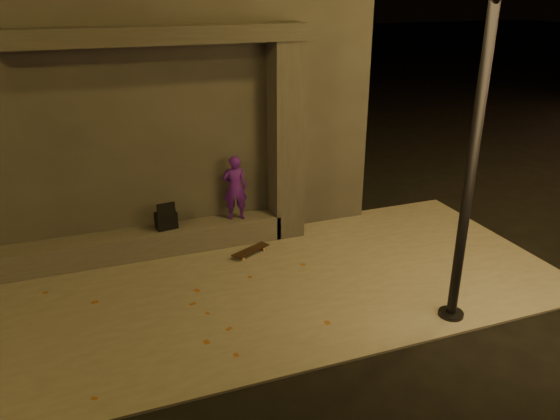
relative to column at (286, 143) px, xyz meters
name	(u,v)px	position (x,y,z in m)	size (l,w,h in m)	color
ground	(267,372)	(-1.70, -3.75, -1.84)	(120.00, 120.00, 0.00)	black
sidewalk	(225,293)	(-1.70, -1.75, -1.82)	(11.00, 4.40, 0.04)	#615B56
building	(115,85)	(-2.70, 2.74, 0.77)	(9.00, 5.10, 5.22)	#383633
ledge	(115,247)	(-3.20, 0.00, -1.58)	(6.00, 0.55, 0.45)	#494642
column	(286,143)	(0.00, 0.00, 0.00)	(0.55, 0.55, 3.60)	#383633
canopy	(154,35)	(-2.20, 0.05, 1.94)	(5.00, 0.70, 0.28)	#383633
skateboarder	(235,188)	(-0.99, 0.00, -0.75)	(0.44, 0.29, 1.20)	#4C158E
backpack	(166,219)	(-2.27, 0.00, -1.17)	(0.39, 0.29, 0.51)	black
skateboard	(251,250)	(-0.92, -0.65, -1.73)	(0.77, 0.52, 0.08)	black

